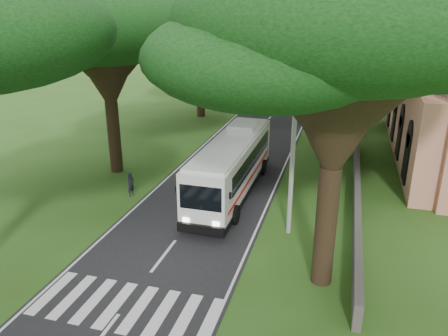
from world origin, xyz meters
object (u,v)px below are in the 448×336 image
object	(u,v)px
coach_bus	(232,165)
distant_car_b	(290,76)
pole_near	(292,159)
pedestrian	(131,184)
distant_car_a	(258,105)
pole_mid	(321,90)
pole_far	(331,64)
distant_car_c	(318,71)

from	to	relation	value
coach_bus	distant_car_b	size ratio (longest dim) A/B	3.10
pole_near	pedestrian	bearing A→B (deg)	168.28
coach_bus	distant_car_a	world-z (taller)	coach_bus
distant_car_b	pedestrian	xyz separation A→B (m)	(-3.33, -49.83, 0.09)
pole_near	pole_mid	bearing A→B (deg)	90.00
pole_mid	pedestrian	size ratio (longest dim) A/B	5.15
distant_car_a	distant_car_b	world-z (taller)	distant_car_b
distant_car_a	distant_car_b	bearing A→B (deg)	-77.56
distant_car_a	distant_car_b	distance (m)	23.50
pole_mid	pole_far	size ratio (longest dim) A/B	1.00
coach_bus	pedestrian	distance (m)	6.57
distant_car_b	distant_car_a	bearing A→B (deg)	-72.64
distant_car_a	distant_car_c	bearing A→B (deg)	-84.92
pole_near	coach_bus	xyz separation A→B (m)	(-4.27, 4.32, -2.23)
distant_car_a	distant_car_c	world-z (taller)	distant_car_c
pole_near	pedestrian	size ratio (longest dim) A/B	5.15
pole_mid	distant_car_b	xyz separation A→B (m)	(-7.02, 31.98, -3.49)
pole_near	distant_car_c	size ratio (longest dim) A/B	1.62
pole_mid	distant_car_c	world-z (taller)	pole_mid
pole_mid	coach_bus	world-z (taller)	pole_mid
pole_near	pole_mid	distance (m)	20.00
pole_mid	distant_car_c	xyz separation A→B (m)	(-2.91, 39.04, -3.43)
coach_bus	pedestrian	bearing A→B (deg)	-160.06
pole_far	pole_mid	bearing A→B (deg)	-90.00
pole_far	pedestrian	size ratio (longest dim) A/B	5.15
pedestrian	distant_car_c	bearing A→B (deg)	7.23
distant_car_b	distant_car_c	distance (m)	8.17
pole_far	pole_near	bearing A→B (deg)	-90.00
pole_far	distant_car_b	distance (m)	14.32
pole_near	coach_bus	world-z (taller)	pole_near
distant_car_a	pole_far	bearing A→B (deg)	-109.52
pole_far	distant_car_b	size ratio (longest dim) A/B	2.01
coach_bus	distant_car_c	world-z (taller)	coach_bus
pole_far	distant_car_a	bearing A→B (deg)	-123.23
pole_mid	distant_car_c	distance (m)	39.29
distant_car_a	pedestrian	size ratio (longest dim) A/B	2.36
pole_mid	coach_bus	size ratio (longest dim) A/B	0.65
pedestrian	distant_car_a	bearing A→B (deg)	8.59
pedestrian	distant_car_b	bearing A→B (deg)	10.86
pole_near	distant_car_c	bearing A→B (deg)	92.82
distant_car_a	coach_bus	bearing A→B (deg)	111.43
distant_car_a	distant_car_c	xyz separation A→B (m)	(4.64, 30.55, 0.09)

